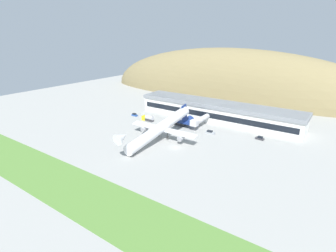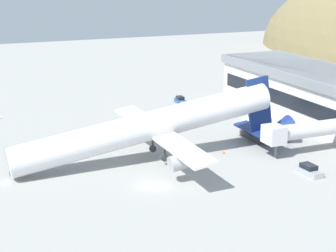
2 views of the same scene
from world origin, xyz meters
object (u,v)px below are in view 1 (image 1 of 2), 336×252
at_px(cargo_airplane, 162,128).
at_px(box_truck, 148,118).
at_px(traffic_cone_0, 178,132).
at_px(terminal_building, 217,110).
at_px(jetway_0, 200,120).
at_px(service_car_2, 135,115).
at_px(service_car_1, 260,138).
at_px(service_car_0, 210,132).
at_px(fuel_truck, 179,122).

height_order(cargo_airplane, box_truck, cargo_airplane).
bearing_deg(traffic_cone_0, terminal_building, 75.78).
height_order(jetway_0, service_car_2, jetway_0).
bearing_deg(jetway_0, service_car_1, 2.73).
xyz_separation_m(service_car_0, fuel_truck, (-18.64, 2.08, 0.91)).
bearing_deg(box_truck, terminal_building, 36.62).
xyz_separation_m(service_car_1, fuel_truck, (-40.24, -3.92, 0.93)).
bearing_deg(cargo_airplane, service_car_1, 34.78).
height_order(box_truck, traffic_cone_0, box_truck).
distance_m(terminal_building, jetway_0, 16.21).
bearing_deg(box_truck, cargo_airplane, -38.45).
xyz_separation_m(cargo_airplane, service_car_0, (14.52, 19.09, -4.89)).
relative_size(service_car_0, traffic_cone_0, 7.88).
height_order(terminal_building, service_car_1, terminal_building).
height_order(terminal_building, box_truck, terminal_building).
xyz_separation_m(service_car_0, traffic_cone_0, (-13.44, -6.97, -0.36)).
relative_size(service_car_0, box_truck, 0.64).
distance_m(terminal_building, service_car_2, 46.71).
bearing_deg(service_car_1, fuel_truck, -174.44).
height_order(jetway_0, fuel_truck, jetway_0).
bearing_deg(fuel_truck, cargo_airplane, -78.98).
relative_size(terminal_building, box_truck, 12.56).
distance_m(cargo_airplane, service_car_0, 24.47).
relative_size(terminal_building, cargo_airplane, 1.69).
xyz_separation_m(jetway_0, box_truck, (-28.25, -6.25, -2.52)).
relative_size(cargo_airplane, service_car_1, 13.74).
xyz_separation_m(service_car_0, service_car_1, (21.60, 6.00, -0.02)).
distance_m(jetway_0, service_car_1, 30.02).
xyz_separation_m(jetway_0, service_car_0, (8.19, -4.58, -3.35)).
bearing_deg(fuel_truck, traffic_cone_0, -60.10).
distance_m(service_car_0, box_truck, 36.49).
distance_m(jetway_0, traffic_cone_0, 13.21).
bearing_deg(cargo_airplane, box_truck, 141.55).
xyz_separation_m(terminal_building, service_car_1, (28.05, -14.62, -5.03)).
relative_size(jetway_0, service_car_2, 4.10).
distance_m(cargo_airplane, service_car_2, 39.84).
relative_size(terminal_building, jetway_0, 5.74).
xyz_separation_m(service_car_1, box_truck, (-58.04, -7.67, 0.85)).
bearing_deg(terminal_building, jetway_0, -96.22).
distance_m(cargo_airplane, traffic_cone_0, 13.25).
height_order(terminal_building, service_car_2, terminal_building).
xyz_separation_m(service_car_1, traffic_cone_0, (-35.04, -12.96, -0.34)).
distance_m(jetway_0, service_car_2, 40.66).
height_order(service_car_1, box_truck, box_truck).
bearing_deg(traffic_cone_0, jetway_0, 65.58).
bearing_deg(service_car_1, service_car_2, -175.95).
bearing_deg(box_truck, service_car_1, 7.53).
height_order(terminal_building, jetway_0, terminal_building).
distance_m(jetway_0, box_truck, 29.04).
height_order(service_car_0, traffic_cone_0, service_car_0).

